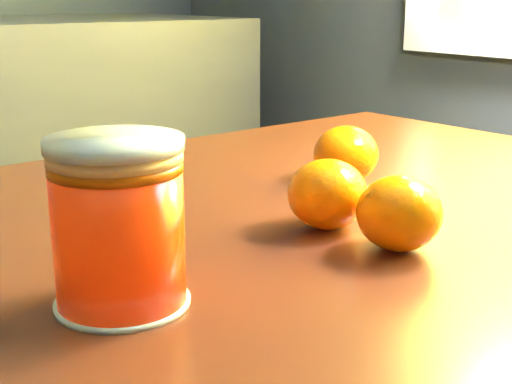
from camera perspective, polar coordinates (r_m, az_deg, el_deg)
table at (r=0.70m, az=1.86°, el=-9.49°), size 1.04×0.75×0.76m
juice_glass at (r=0.47m, az=-10.93°, el=-2.57°), size 0.09×0.09×0.11m
orange_front at (r=0.62m, az=5.73°, el=-0.17°), size 0.07×0.07×0.06m
orange_back at (r=0.77m, az=7.20°, el=3.00°), size 0.09×0.09×0.06m
orange_extra at (r=0.58m, az=11.39°, el=-1.67°), size 0.07×0.07×0.06m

